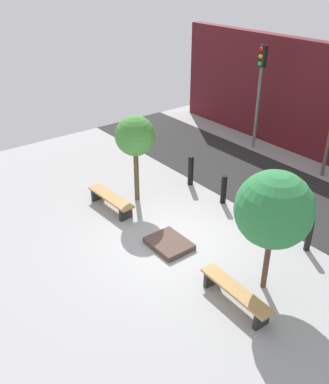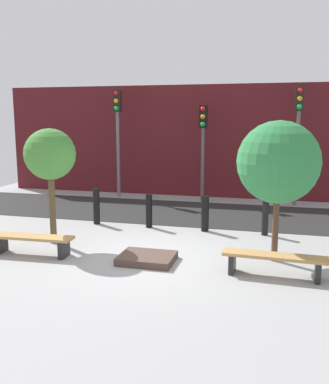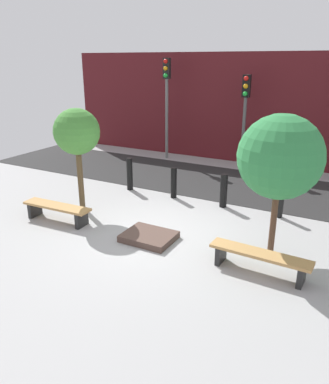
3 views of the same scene
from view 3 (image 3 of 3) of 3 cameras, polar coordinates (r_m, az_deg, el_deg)
name	(u,v)px [view 3 (image 3 of 3)]	position (r m, az deg, el deg)	size (l,w,h in m)	color
ground_plane	(154,236)	(8.80, -1.60, -6.67)	(18.00, 18.00, 0.00)	#9D9D9D
road_strip	(222,183)	(12.63, 8.71, 1.41)	(18.00, 3.53, 0.01)	#272727
building_facade	(253,109)	(15.16, 13.36, 12.20)	(16.20, 0.50, 4.17)	#511419
bench_left	(57,209)	(9.82, -16.06, -2.56)	(1.89, 0.50, 0.44)	black
bench_right	(260,258)	(7.44, 14.30, -9.71)	(1.95, 0.47, 0.44)	black
planter_bed	(149,237)	(8.58, -2.39, -6.81)	(1.14, 0.91, 0.15)	#4F3C33
tree_behind_left_bench	(77,133)	(10.00, -13.22, 8.79)	(1.20, 1.20, 2.73)	brown
tree_behind_right_bench	(280,157)	(7.69, 17.22, 5.07)	(1.69, 1.69, 2.93)	brown
bollard_far_left	(130,174)	(11.75, -5.33, 2.76)	(0.19, 0.19, 1.02)	black
bollard_left	(174,183)	(11.01, 1.41, 1.42)	(0.18, 0.18, 0.92)	black
bollard_center	(224,191)	(10.43, 9.00, 0.22)	(0.20, 0.20, 0.95)	black
bollard_right	(281,201)	(10.08, 17.29, -1.29)	(0.16, 0.16, 0.91)	black
traffic_light_west	(167,91)	(15.24, 0.33, 15.13)	(0.28, 0.27, 3.96)	slate
traffic_light_mid_west	(245,105)	(14.06, 12.18, 12.86)	(0.28, 0.27, 3.39)	#515151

